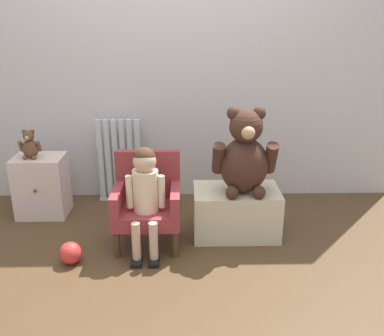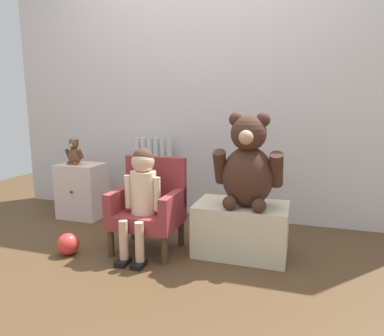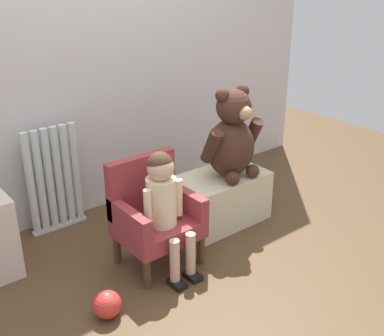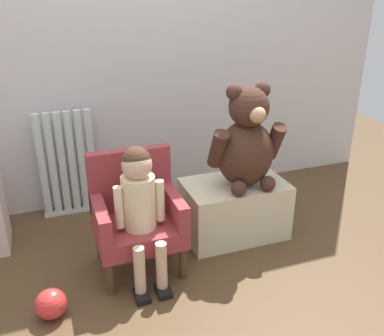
% 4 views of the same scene
% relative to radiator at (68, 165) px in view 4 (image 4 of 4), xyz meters
% --- Properties ---
extents(ground_plane, '(6.00, 6.00, 0.00)m').
position_rel_radiator_xyz_m(ground_plane, '(0.45, -1.16, -0.35)').
color(ground_plane, '#4F3821').
extents(back_wall, '(3.80, 0.05, 2.40)m').
position_rel_radiator_xyz_m(back_wall, '(0.45, 0.13, 0.85)').
color(back_wall, silver).
rests_on(back_wall, ground_plane).
extents(radiator, '(0.37, 0.05, 0.70)m').
position_rel_radiator_xyz_m(radiator, '(0.00, 0.00, 0.00)').
color(radiator, silver).
rests_on(radiator, ground_plane).
extents(child_armchair, '(0.44, 0.38, 0.63)m').
position_rel_radiator_xyz_m(child_armchair, '(0.29, -0.71, -0.04)').
color(child_armchair, maroon).
rests_on(child_armchair, ground_plane).
extents(child_figure, '(0.25, 0.35, 0.72)m').
position_rel_radiator_xyz_m(child_figure, '(0.29, -0.82, 0.11)').
color(child_figure, beige).
rests_on(child_figure, ground_plane).
extents(low_bench, '(0.60, 0.38, 0.34)m').
position_rel_radiator_xyz_m(low_bench, '(0.91, -0.61, -0.18)').
color(low_bench, beige).
rests_on(low_bench, ground_plane).
extents(large_teddy_bear, '(0.44, 0.31, 0.60)m').
position_rel_radiator_xyz_m(large_teddy_bear, '(0.95, -0.65, 0.26)').
color(large_teddy_bear, '#41261C').
rests_on(large_teddy_bear, low_bench).
extents(toy_ball, '(0.15, 0.15, 0.15)m').
position_rel_radiator_xyz_m(toy_ball, '(-0.19, -0.98, -0.28)').
color(toy_ball, red).
rests_on(toy_ball, ground_plane).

